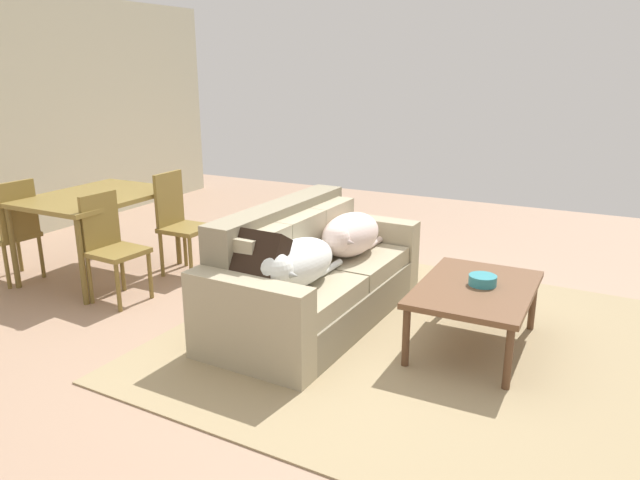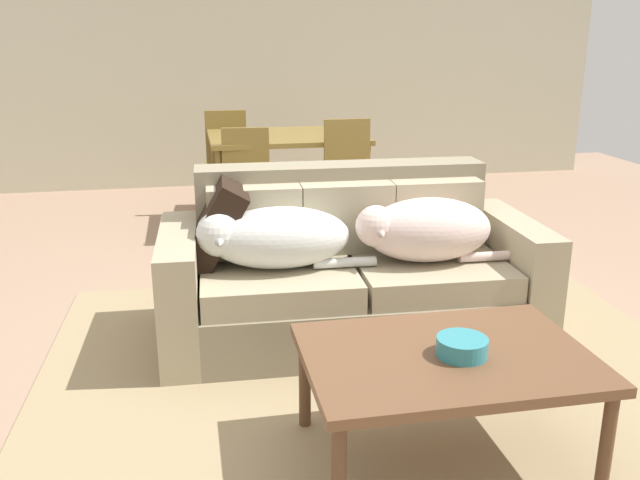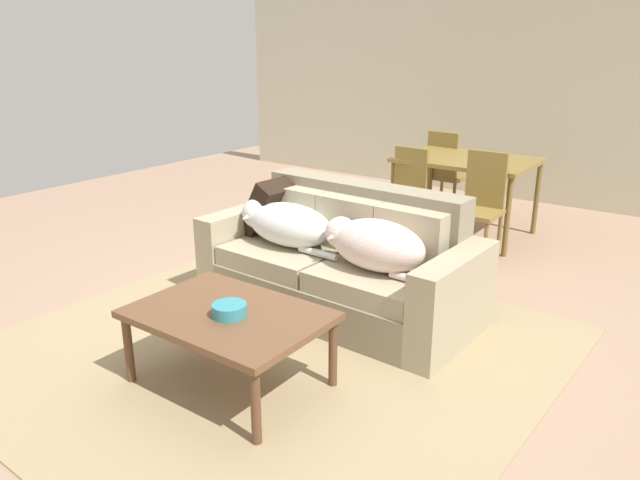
{
  "view_description": "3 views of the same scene",
  "coord_description": "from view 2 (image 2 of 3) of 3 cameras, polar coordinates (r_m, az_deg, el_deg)",
  "views": [
    {
      "loc": [
        -3.55,
        -2.03,
        1.93
      ],
      "look_at": [
        0.43,
        0.01,
        0.6
      ],
      "focal_mm": 33.51,
      "sensor_mm": 36.0,
      "label": 1
    },
    {
      "loc": [
        -0.57,
        -3.41,
        1.61
      ],
      "look_at": [
        0.05,
        -0.27,
        0.63
      ],
      "focal_mm": 38.33,
      "sensor_mm": 36.0,
      "label": 2
    },
    {
      "loc": [
        2.55,
        -3.4,
        1.9
      ],
      "look_at": [
        0.12,
        -0.05,
        0.51
      ],
      "focal_mm": 33.93,
      "sensor_mm": 36.0,
      "label": 3
    }
  ],
  "objects": [
    {
      "name": "dining_chair_near_left",
      "position": [
        5.23,
        -6.13,
        4.72
      ],
      "size": [
        0.43,
        0.43,
        0.91
      ],
      "rotation": [
        0.0,
        0.0,
        -0.07
      ],
      "color": "olive",
      "rests_on": "ground"
    },
    {
      "name": "coffee_table",
      "position": [
        2.65,
        10.48,
        -10.13
      ],
      "size": [
        1.07,
        0.75,
        0.46
      ],
      "color": "brown",
      "rests_on": "ground"
    },
    {
      "name": "dog_on_right_cushion",
      "position": [
        3.61,
        8.59,
        0.87
      ],
      "size": [
        0.85,
        0.41,
        0.34
      ],
      "rotation": [
        0.0,
        0.0,
        -0.03
      ],
      "color": "beige",
      "rests_on": "couch"
    },
    {
      "name": "dining_chair_far_left",
      "position": [
        6.3,
        -7.77,
        6.87
      ],
      "size": [
        0.43,
        0.43,
        0.94
      ],
      "rotation": [
        0.0,
        0.0,
        3.08
      ],
      "color": "olive",
      "rests_on": "ground"
    },
    {
      "name": "area_rug",
      "position": [
        3.19,
        5.76,
        -13.19
      ],
      "size": [
        3.35,
        3.31,
        0.01
      ],
      "primitive_type": "cube",
      "rotation": [
        0.0,
        0.0,
        -0.03
      ],
      "color": "tan",
      "rests_on": "ground"
    },
    {
      "name": "dog_on_left_cushion",
      "position": [
        3.48,
        -4.0,
        0.22
      ],
      "size": [
        0.91,
        0.41,
        0.31
      ],
      "rotation": [
        0.0,
        0.0,
        -0.03
      ],
      "color": "silver",
      "rests_on": "couch"
    },
    {
      "name": "back_partition",
      "position": [
        7.44,
        -7.03,
        14.99
      ],
      "size": [
        8.0,
        0.12,
        2.7
      ],
      "primitive_type": "cube",
      "color": "beige",
      "rests_on": "ground"
    },
    {
      "name": "bowl_on_coffee_table",
      "position": [
        2.6,
        11.77,
        -8.72
      ],
      "size": [
        0.19,
        0.19,
        0.07
      ],
      "primitive_type": "cylinder",
      "color": "teal",
      "rests_on": "coffee_table"
    },
    {
      "name": "dining_chair_near_right",
      "position": [
        5.28,
        2.5,
        5.24
      ],
      "size": [
        0.4,
        0.4,
        0.96
      ],
      "rotation": [
        0.0,
        0.0,
        0.01
      ],
      "color": "olive",
      "rests_on": "ground"
    },
    {
      "name": "throw_pillow_by_left_arm",
      "position": [
        3.63,
        -8.75,
        1.49
      ],
      "size": [
        0.38,
        0.47,
        0.47
      ],
      "primitive_type": "cube",
      "rotation": [
        0.0,
        0.52,
        -0.05
      ],
      "color": "black",
      "rests_on": "couch"
    },
    {
      "name": "couch",
      "position": [
        3.75,
        2.44,
        -2.73
      ],
      "size": [
        2.04,
        0.97,
        0.89
      ],
      "rotation": [
        0.0,
        0.0,
        -0.03
      ],
      "color": "gray",
      "rests_on": "ground"
    },
    {
      "name": "ground_plane",
      "position": [
        3.82,
        -1.6,
        -7.86
      ],
      "size": [
        10.0,
        10.0,
        0.0
      ],
      "primitive_type": "plane",
      "color": "tan"
    },
    {
      "name": "dining_table",
      "position": [
        5.78,
        -2.82,
        8.09
      ],
      "size": [
        1.28,
        0.94,
        0.78
      ],
      "color": "olive",
      "rests_on": "ground"
    }
  ]
}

